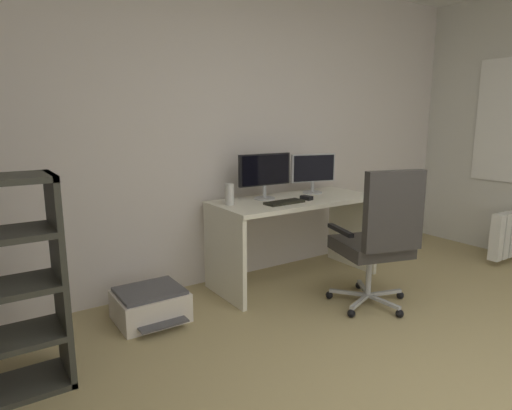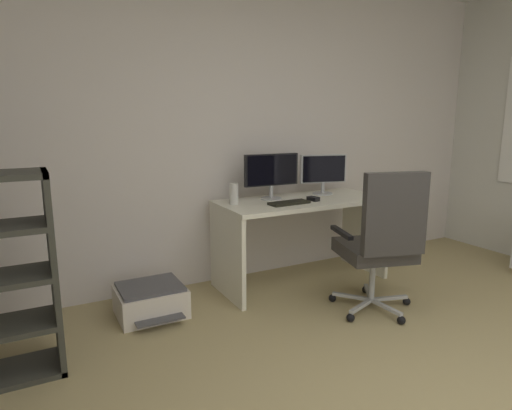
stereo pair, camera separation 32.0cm
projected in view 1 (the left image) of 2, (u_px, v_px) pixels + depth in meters
The scene contains 9 objects.
wall_back at pixel (226, 129), 3.81m from camera, with size 5.57×0.10×2.66m, color silver.
desk at pixel (295, 221), 3.84m from camera, with size 1.47×0.64×0.74m.
monitor_main at pixel (265, 172), 3.72m from camera, with size 0.49×0.18×0.39m.
monitor_secondary at pixel (313, 170), 4.02m from camera, with size 0.43×0.18×0.36m.
keyboard at pixel (284, 202), 3.57m from camera, with size 0.34×0.13×0.02m, color black.
computer_mouse at pixel (306, 198), 3.73m from camera, with size 0.06×0.10×0.03m, color black.
desktop_speaker at pixel (230, 194), 3.51m from camera, with size 0.07×0.07×0.17m, color silver.
office_chair at pixel (379, 236), 3.23m from camera, with size 0.64×0.65×1.08m.
printer at pixel (150, 305), 3.15m from camera, with size 0.48×0.50×0.23m.
Camera 1 is at (-1.93, -0.57, 1.44)m, focal length 30.81 mm.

